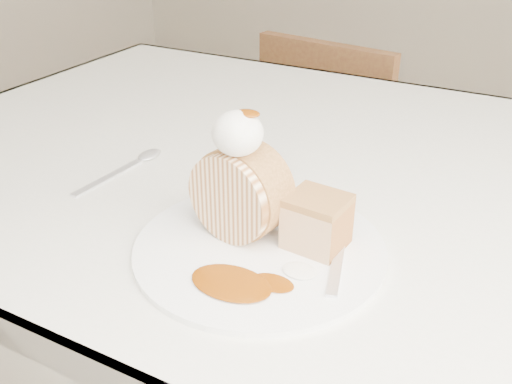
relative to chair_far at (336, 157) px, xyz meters
The scene contains 10 objects.
table 0.73m from the chair_far, 71.24° to the right, with size 1.40×0.90×0.75m.
chair_far is the anchor object (origin of this frame).
plate 0.98m from the chair_far, 75.41° to the right, with size 0.28×0.28×0.01m, color white.
roulade_slice 0.98m from the chair_far, 77.15° to the right, with size 0.10×0.10×0.06m, color beige.
cake_chunk 0.97m from the chair_far, 71.62° to the right, with size 0.06×0.06×0.05m, color #AF7542.
whipped_cream 1.02m from the chair_far, 77.05° to the right, with size 0.05×0.05×0.05m, color white.
caramel_drizzle 1.02m from the chair_far, 76.47° to the right, with size 0.03×0.02×0.01m, color #6F3104.
caramel_pool 1.05m from the chair_far, 76.09° to the right, with size 0.09×0.06×0.00m, color #6F3104, non-canonical shape.
fork 0.99m from the chair_far, 70.07° to the right, with size 0.02×0.17×0.00m, color silver.
spoon 0.89m from the chair_far, 92.37° to the right, with size 0.02×0.16×0.00m, color silver.
Camera 1 is at (0.25, -0.50, 1.11)m, focal length 40.00 mm.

